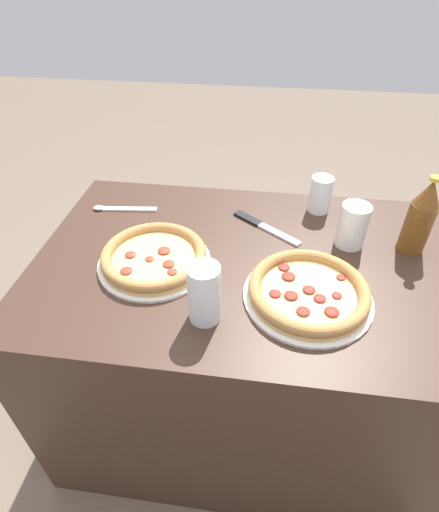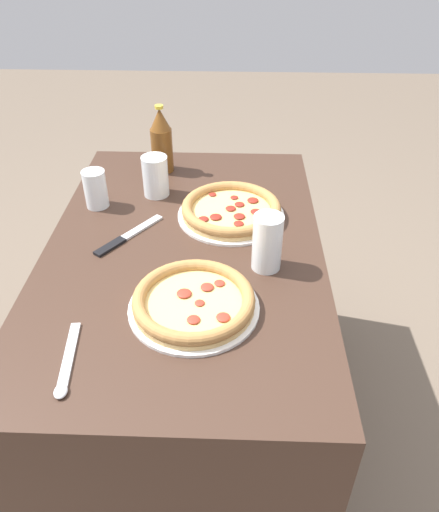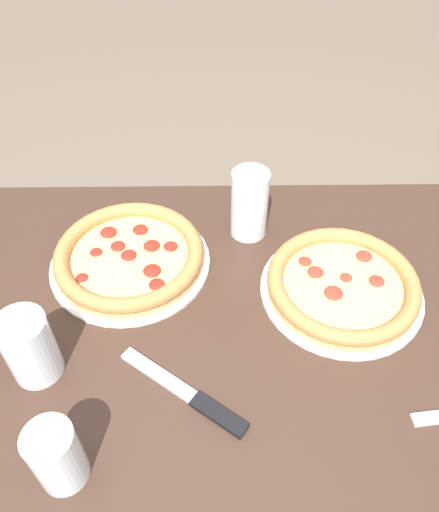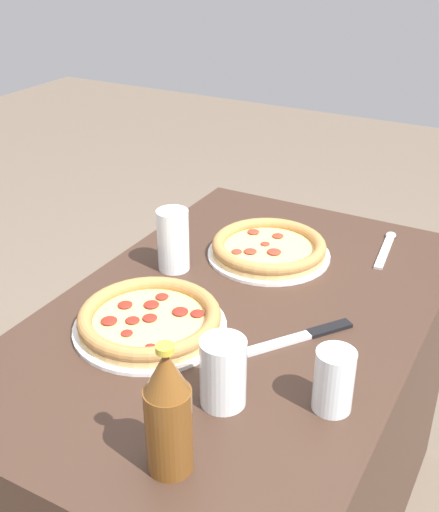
% 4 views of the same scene
% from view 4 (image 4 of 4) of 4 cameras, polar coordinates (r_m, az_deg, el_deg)
% --- Properties ---
extents(table, '(1.13, 0.73, 0.72)m').
position_cam_4_polar(table, '(1.56, 1.56, -15.92)').
color(table, '#3D281E').
rests_on(table, ground_plane).
extents(pizza_salami, '(0.29, 0.29, 0.04)m').
position_cam_4_polar(pizza_salami, '(1.53, 4.40, 0.70)').
color(pizza_salami, white).
rests_on(pizza_salami, table).
extents(pizza_pepperoni, '(0.30, 0.30, 0.04)m').
position_cam_4_polar(pizza_pepperoni, '(1.27, -6.23, -5.63)').
color(pizza_pepperoni, white).
rests_on(pizza_pepperoni, table).
extents(glass_mango_juice, '(0.07, 0.07, 0.11)m').
position_cam_4_polar(glass_mango_juice, '(1.08, 10.11, -11.02)').
color(glass_mango_juice, white).
rests_on(glass_mango_juice, table).
extents(glass_iced_tea, '(0.07, 0.07, 0.14)m').
position_cam_4_polar(glass_iced_tea, '(1.46, -4.13, 1.12)').
color(glass_iced_tea, white).
rests_on(glass_iced_tea, table).
extents(glass_water, '(0.08, 0.08, 0.12)m').
position_cam_4_polar(glass_water, '(1.07, 0.32, -10.60)').
color(glass_water, white).
rests_on(glass_water, table).
extents(beer_bottle, '(0.07, 0.07, 0.22)m').
position_cam_4_polar(beer_bottle, '(0.93, -4.59, -13.71)').
color(beer_bottle, brown).
rests_on(beer_bottle, table).
extents(knife, '(0.20, 0.16, 0.01)m').
position_cam_4_polar(knife, '(1.26, 7.52, -7.06)').
color(knife, black).
rests_on(knife, table).
extents(spoon, '(0.20, 0.04, 0.01)m').
position_cam_4_polar(spoon, '(1.62, 14.63, 0.84)').
color(spoon, silver).
rests_on(spoon, table).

